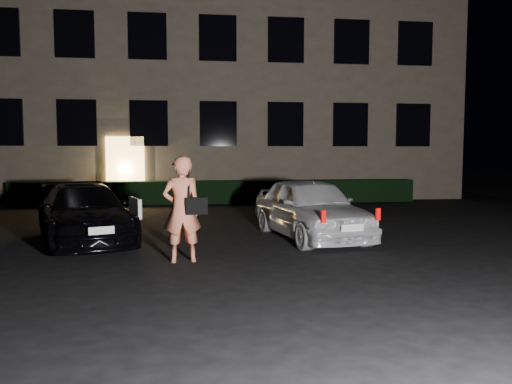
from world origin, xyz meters
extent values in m
plane|color=black|center=(0.00, 0.00, 0.00)|extent=(80.00, 80.00, 0.00)
cube|color=brown|center=(0.00, 15.00, 6.00)|extent=(20.00, 8.00, 12.00)
cube|color=#FABD63|center=(-3.50, 10.94, 1.25)|extent=(1.40, 0.10, 2.50)
cube|color=black|center=(-7.80, 10.94, 3.00)|extent=(1.40, 0.10, 1.70)
cube|color=black|center=(-5.20, 10.94, 3.00)|extent=(1.40, 0.10, 1.70)
cube|color=black|center=(-2.60, 10.94, 3.00)|extent=(1.40, 0.10, 1.70)
cube|color=black|center=(0.00, 10.94, 3.00)|extent=(1.40, 0.10, 1.70)
cube|color=black|center=(2.60, 10.94, 3.00)|extent=(1.40, 0.10, 1.70)
cube|color=black|center=(5.20, 10.94, 3.00)|extent=(1.40, 0.10, 1.70)
cube|color=black|center=(7.80, 10.94, 3.00)|extent=(1.40, 0.10, 1.70)
cube|color=black|center=(-5.20, 10.94, 6.20)|extent=(1.40, 0.10, 1.70)
cube|color=black|center=(-2.60, 10.94, 6.20)|extent=(1.40, 0.10, 1.70)
cube|color=black|center=(0.00, 10.94, 6.20)|extent=(1.40, 0.10, 1.70)
cube|color=black|center=(2.60, 10.94, 6.20)|extent=(1.40, 0.10, 1.70)
cube|color=black|center=(5.20, 10.94, 6.20)|extent=(1.40, 0.10, 1.70)
cube|color=black|center=(7.80, 10.94, 6.20)|extent=(1.40, 0.10, 1.70)
cube|color=black|center=(0.00, 10.50, 0.42)|extent=(15.00, 0.70, 0.85)
imported|color=black|center=(-3.32, 2.87, 0.61)|extent=(3.02, 4.55, 1.23)
cube|color=white|center=(-2.19, 2.44, 0.76)|extent=(0.36, 0.85, 0.41)
cube|color=silver|center=(-2.60, 0.80, 0.54)|extent=(0.44, 0.18, 0.14)
imported|color=silver|center=(1.62, 2.59, 0.68)|extent=(2.30, 4.23, 1.36)
cube|color=red|center=(1.39, 0.61, 0.74)|extent=(0.09, 0.07, 0.23)
cube|color=red|center=(2.51, 0.81, 0.74)|extent=(0.09, 0.07, 0.23)
cube|color=silver|center=(1.96, 0.66, 0.52)|extent=(0.45, 0.12, 0.13)
imported|color=#ED7A58|center=(-1.17, 0.50, 0.93)|extent=(0.74, 0.54, 1.85)
cube|color=black|center=(-0.93, 0.41, 1.00)|extent=(0.40, 0.23, 0.29)
cube|color=black|center=(-1.06, 0.43, 1.41)|extent=(0.05, 0.07, 0.58)
camera|label=1|loc=(-0.97, -8.24, 1.92)|focal=35.00mm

